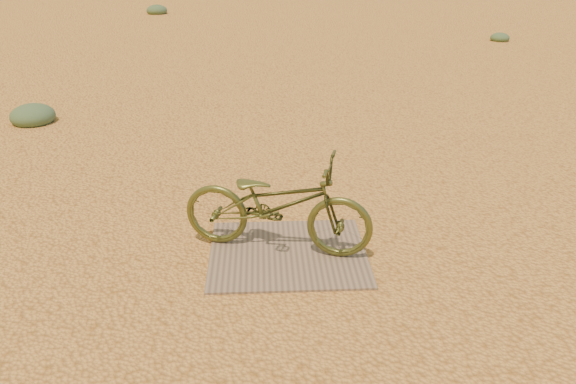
{
  "coord_description": "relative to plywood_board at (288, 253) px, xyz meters",
  "views": [
    {
      "loc": [
        -0.74,
        -4.88,
        2.74
      ],
      "look_at": [
        -0.51,
        -0.37,
        0.64
      ],
      "focal_mm": 35.0,
      "sensor_mm": 36.0,
      "label": 1
    }
  ],
  "objects": [
    {
      "name": "kale_c",
      "position": [
        -3.98,
        17.17,
        -0.01
      ],
      "size": [
        0.75,
        0.75,
        0.41
      ],
      "primitive_type": "ellipsoid",
      "color": "#435E3C",
      "rests_on": "ground"
    },
    {
      "name": "ground",
      "position": [
        0.51,
        0.37,
        -0.01
      ],
      "size": [
        120.0,
        120.0,
        0.0
      ],
      "primitive_type": "plane",
      "color": "#DF9F4C",
      "rests_on": "ground"
    },
    {
      "name": "kale_b",
      "position": [
        6.4,
        11.01,
        -0.01
      ],
      "size": [
        0.52,
        0.52,
        0.28
      ],
      "primitive_type": "ellipsoid",
      "color": "#435E3C",
      "rests_on": "ground"
    },
    {
      "name": "kale_a",
      "position": [
        -3.83,
        4.2,
        -0.01
      ],
      "size": [
        0.69,
        0.69,
        0.38
      ],
      "primitive_type": "ellipsoid",
      "color": "#435E3C",
      "rests_on": "ground"
    },
    {
      "name": "plywood_board",
      "position": [
        0.0,
        0.0,
        0.0
      ],
      "size": [
        1.46,
        1.24,
        0.02
      ],
      "primitive_type": "cube",
      "color": "#7C6951",
      "rests_on": "ground"
    },
    {
      "name": "bicycle",
      "position": [
        -0.1,
        0.08,
        0.48
      ],
      "size": [
        1.87,
        1.06,
        0.93
      ],
      "primitive_type": "imported",
      "rotation": [
        0.0,
        0.0,
        1.31
      ],
      "color": "#494E20",
      "rests_on": "plywood_board"
    }
  ]
}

